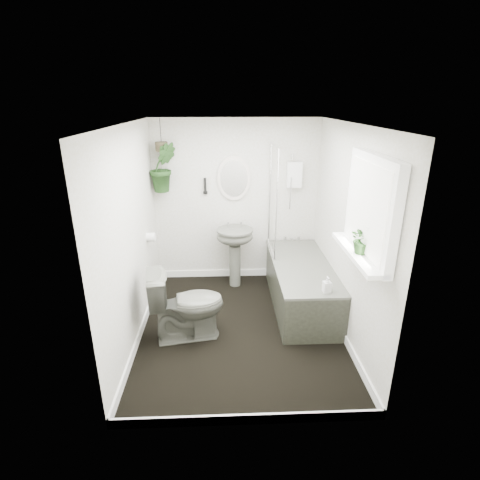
{
  "coord_description": "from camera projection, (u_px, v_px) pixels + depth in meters",
  "views": [
    {
      "loc": [
        -0.17,
        -3.75,
        2.53
      ],
      "look_at": [
        0.0,
        0.15,
        1.05
      ],
      "focal_mm": 28.0,
      "sensor_mm": 36.0,
      "label": 1
    }
  ],
  "objects": [
    {
      "name": "window_recess",
      "position": [
        371.0,
        208.0,
        3.21
      ],
      "size": [
        0.08,
        1.0,
        0.9
      ],
      "primitive_type": "cube",
      "color": "white",
      "rests_on": "wall_right"
    },
    {
      "name": "window_blinds",
      "position": [
        366.0,
        208.0,
        3.21
      ],
      "size": [
        0.01,
        0.86,
        0.76
      ],
      "primitive_type": "cube",
      "color": "white",
      "rests_on": "wall_right"
    },
    {
      "name": "hanging_plant",
      "position": [
        163.0,
        167.0,
        4.94
      ],
      "size": [
        0.43,
        0.38,
        0.65
      ],
      "primitive_type": "imported",
      "rotation": [
        0.0,
        0.0,
        0.29
      ],
      "color": "black",
      "rests_on": "ceiling"
    },
    {
      "name": "bathtub",
      "position": [
        301.0,
        285.0,
        4.8
      ],
      "size": [
        0.72,
        1.72,
        0.58
      ],
      "primitive_type": null,
      "color": "#4F5148",
      "rests_on": "floor"
    },
    {
      "name": "toilet_roll_holder",
      "position": [
        151.0,
        237.0,
        4.69
      ],
      "size": [
        0.11,
        0.11,
        0.11
      ],
      "primitive_type": "cylinder",
      "rotation": [
        0.0,
        1.57,
        0.0
      ],
      "color": "white",
      "rests_on": "wall_left"
    },
    {
      "name": "wall_front",
      "position": [
        249.0,
        304.0,
        2.68
      ],
      "size": [
        2.3,
        0.02,
        2.3
      ],
      "primitive_type": "cube",
      "color": "silver",
      "rests_on": "ground"
    },
    {
      "name": "bath_screen",
      "position": [
        273.0,
        200.0,
        4.89
      ],
      "size": [
        0.04,
        0.72,
        1.4
      ],
      "primitive_type": null,
      "color": "silver",
      "rests_on": "bathtub"
    },
    {
      "name": "soap_bottle",
      "position": [
        327.0,
        284.0,
        3.99
      ],
      "size": [
        0.09,
        0.09,
        0.18
      ],
      "primitive_type": "imported",
      "rotation": [
        0.0,
        0.0,
        0.08
      ],
      "color": "black",
      "rests_on": "bathtub"
    },
    {
      "name": "wall_left",
      "position": [
        131.0,
        238.0,
        3.95
      ],
      "size": [
        0.02,
        2.8,
        2.3
      ],
      "primitive_type": "cube",
      "color": "silver",
      "rests_on": "ground"
    },
    {
      "name": "wall_back",
      "position": [
        236.0,
        202.0,
        5.31
      ],
      "size": [
        2.3,
        0.02,
        2.3
      ],
      "primitive_type": "cube",
      "color": "silver",
      "rests_on": "ground"
    },
    {
      "name": "toilet",
      "position": [
        187.0,
        304.0,
        4.11
      ],
      "size": [
        0.88,
        0.59,
        0.82
      ],
      "primitive_type": "imported",
      "rotation": [
        0.0,
        0.0,
        1.75
      ],
      "color": "#4F5148",
      "rests_on": "floor"
    },
    {
      "name": "hanging_pot",
      "position": [
        162.0,
        147.0,
        4.84
      ],
      "size": [
        0.16,
        0.16,
        0.12
      ],
      "primitive_type": "cylinder",
      "color": "#3F3825",
      "rests_on": "ceiling"
    },
    {
      "name": "window_sill",
      "position": [
        358.0,
        253.0,
        3.35
      ],
      "size": [
        0.18,
        1.0,
        0.04
      ],
      "primitive_type": "cube",
      "color": "white",
      "rests_on": "wall_right"
    },
    {
      "name": "skirting",
      "position": [
        241.0,
        324.0,
        4.38
      ],
      "size": [
        2.3,
        2.8,
        0.1
      ],
      "primitive_type": "cube",
      "color": "white",
      "rests_on": "floor"
    },
    {
      "name": "wall_sconce",
      "position": [
        205.0,
        186.0,
        5.16
      ],
      "size": [
        0.04,
        0.04,
        0.22
      ],
      "primitive_type": "cylinder",
      "color": "black",
      "rests_on": "wall_back"
    },
    {
      "name": "oval_mirror",
      "position": [
        234.0,
        178.0,
        5.15
      ],
      "size": [
        0.46,
        0.03,
        0.62
      ],
      "primitive_type": "ellipsoid",
      "color": "beige",
      "rests_on": "wall_back"
    },
    {
      "name": "ceiling",
      "position": [
        241.0,
        123.0,
        3.58
      ],
      "size": [
        2.3,
        2.8,
        0.02
      ],
      "primitive_type": "cube",
      "color": "white",
      "rests_on": "ground"
    },
    {
      "name": "pedestal_sink",
      "position": [
        235.0,
        257.0,
        5.28
      ],
      "size": [
        0.53,
        0.47,
        0.85
      ],
      "primitive_type": null,
      "rotation": [
        0.0,
        0.0,
        0.08
      ],
      "color": "#4F5148",
      "rests_on": "floor"
    },
    {
      "name": "floor",
      "position": [
        241.0,
        328.0,
        4.41
      ],
      "size": [
        2.3,
        2.8,
        0.02
      ],
      "primitive_type": "cube",
      "color": "black",
      "rests_on": "ground"
    },
    {
      "name": "sill_plant",
      "position": [
        363.0,
        239.0,
        3.26
      ],
      "size": [
        0.27,
        0.25,
        0.26
      ],
      "primitive_type": "imported",
      "rotation": [
        0.0,
        0.0,
        0.22
      ],
      "color": "black",
      "rests_on": "window_sill"
    },
    {
      "name": "shower_box",
      "position": [
        294.0,
        175.0,
        5.14
      ],
      "size": [
        0.2,
        0.1,
        0.35
      ],
      "primitive_type": "cube",
      "color": "white",
      "rests_on": "wall_back"
    },
    {
      "name": "wall_right",
      "position": [
        348.0,
        235.0,
        4.04
      ],
      "size": [
        0.02,
        2.8,
        2.3
      ],
      "primitive_type": "cube",
      "color": "silver",
      "rests_on": "ground"
    }
  ]
}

